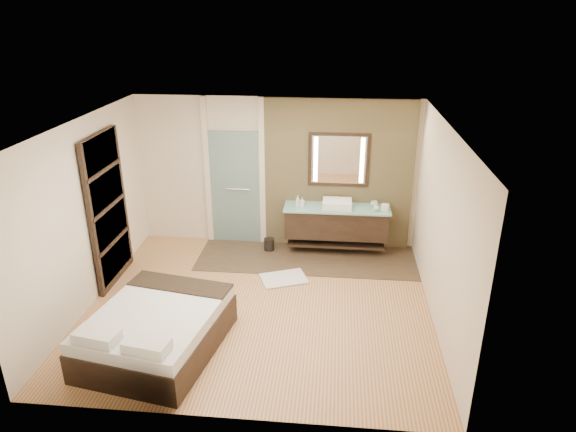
# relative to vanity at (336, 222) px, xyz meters

# --- Properties ---
(floor) EXTENTS (5.00, 5.00, 0.00)m
(floor) POSITION_rel_vanity_xyz_m (-1.10, -1.92, -0.58)
(floor) COLOR #925C3D
(floor) RESTS_ON ground
(tile_strip) EXTENTS (3.80, 1.30, 0.01)m
(tile_strip) POSITION_rel_vanity_xyz_m (-0.50, -0.32, -0.57)
(tile_strip) COLOR #372A1E
(tile_strip) RESTS_ON floor
(stone_wall) EXTENTS (2.60, 0.08, 2.70)m
(stone_wall) POSITION_rel_vanity_xyz_m (0.00, 0.29, 0.77)
(stone_wall) COLOR tan
(stone_wall) RESTS_ON floor
(vanity) EXTENTS (1.85, 0.55, 0.88)m
(vanity) POSITION_rel_vanity_xyz_m (0.00, 0.00, 0.00)
(vanity) COLOR black
(vanity) RESTS_ON stone_wall
(mirror_unit) EXTENTS (1.06, 0.04, 0.96)m
(mirror_unit) POSITION_rel_vanity_xyz_m (0.00, 0.24, 1.07)
(mirror_unit) COLOR black
(mirror_unit) RESTS_ON stone_wall
(frosted_door) EXTENTS (1.10, 0.12, 2.70)m
(frosted_door) POSITION_rel_vanity_xyz_m (-1.85, 0.28, 0.56)
(frosted_door) COLOR #A0CAC7
(frosted_door) RESTS_ON floor
(shoji_partition) EXTENTS (0.06, 1.20, 2.40)m
(shoji_partition) POSITION_rel_vanity_xyz_m (-3.53, -1.32, 0.63)
(shoji_partition) COLOR black
(shoji_partition) RESTS_ON floor
(bed) EXTENTS (1.77, 2.06, 0.71)m
(bed) POSITION_rel_vanity_xyz_m (-2.25, -3.08, -0.29)
(bed) COLOR black
(bed) RESTS_ON floor
(bath_mat) EXTENTS (0.85, 0.73, 0.02)m
(bath_mat) POSITION_rel_vanity_xyz_m (-0.82, -1.10, -0.56)
(bath_mat) COLOR silver
(bath_mat) RESTS_ON floor
(waste_bin) EXTENTS (0.23, 0.23, 0.23)m
(waste_bin) POSITION_rel_vanity_xyz_m (-1.20, -0.07, -0.47)
(waste_bin) COLOR black
(waste_bin) RESTS_ON floor
(tissue_box) EXTENTS (0.14, 0.14, 0.10)m
(tissue_box) POSITION_rel_vanity_xyz_m (0.82, -0.06, 0.33)
(tissue_box) COLOR white
(tissue_box) RESTS_ON vanity
(soap_bottle_a) EXTENTS (0.08, 0.08, 0.20)m
(soap_bottle_a) POSITION_rel_vanity_xyz_m (-0.69, -0.03, 0.38)
(soap_bottle_a) COLOR silver
(soap_bottle_a) RESTS_ON vanity
(soap_bottle_b) EXTENTS (0.08, 0.08, 0.16)m
(soap_bottle_b) POSITION_rel_vanity_xyz_m (-0.61, -0.02, 0.37)
(soap_bottle_b) COLOR #B2B2B2
(soap_bottle_b) RESTS_ON vanity
(soap_bottle_c) EXTENTS (0.14, 0.14, 0.14)m
(soap_bottle_c) POSITION_rel_vanity_xyz_m (0.67, -0.11, 0.35)
(soap_bottle_c) COLOR silver
(soap_bottle_c) RESTS_ON vanity
(cup) EXTENTS (0.15, 0.15, 0.10)m
(cup) POSITION_rel_vanity_xyz_m (0.64, 0.09, 0.33)
(cup) COLOR silver
(cup) RESTS_ON vanity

